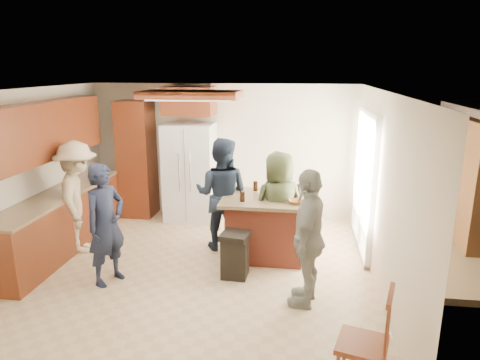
# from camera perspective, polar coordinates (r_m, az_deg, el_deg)

# --- Properties ---
(person_front_left) EXTENTS (0.64, 0.72, 1.62)m
(person_front_left) POSITION_cam_1_polar(r_m,az_deg,el_deg) (5.85, -17.45, -5.67)
(person_front_left) COLOR #191F32
(person_front_left) RESTS_ON ground
(person_behind_left) EXTENTS (0.91, 0.61, 1.77)m
(person_behind_left) POSITION_cam_1_polar(r_m,az_deg,el_deg) (6.63, -2.45, -1.92)
(person_behind_left) COLOR #192333
(person_behind_left) RESTS_ON ground
(person_behind_right) EXTENTS (0.94, 0.81, 1.63)m
(person_behind_right) POSITION_cam_1_polar(r_m,az_deg,el_deg) (6.31, 5.19, -3.48)
(person_behind_right) COLOR #333A22
(person_behind_right) RESTS_ON ground
(person_side_right) EXTENTS (0.68, 1.06, 1.68)m
(person_side_right) POSITION_cam_1_polar(r_m,az_deg,el_deg) (5.14, 9.10, -7.65)
(person_side_right) COLOR #979990
(person_side_right) RESTS_ON ground
(person_counter) EXTENTS (0.90, 1.23, 1.73)m
(person_counter) POSITION_cam_1_polar(r_m,az_deg,el_deg) (6.99, -20.78, -2.17)
(person_counter) COLOR tan
(person_counter) RESTS_ON ground
(left_cabinetry) EXTENTS (0.64, 3.00, 2.30)m
(left_cabinetry) POSITION_cam_1_polar(r_m,az_deg,el_deg) (7.10, -23.61, -1.42)
(left_cabinetry) COLOR maroon
(left_cabinetry) RESTS_ON ground
(back_wall_units) EXTENTS (1.80, 0.60, 2.45)m
(back_wall_units) POSITION_cam_1_polar(r_m,az_deg,el_deg) (8.20, -11.93, 4.60)
(back_wall_units) COLOR maroon
(back_wall_units) RESTS_ON ground
(refrigerator) EXTENTS (0.90, 0.76, 1.80)m
(refrigerator) POSITION_cam_1_polar(r_m,az_deg,el_deg) (7.99, -6.65, 1.05)
(refrigerator) COLOR white
(refrigerator) RESTS_ON ground
(kitchen_island) EXTENTS (1.28, 1.03, 0.93)m
(kitchen_island) POSITION_cam_1_polar(r_m,az_deg,el_deg) (6.48, 3.40, -6.14)
(kitchen_island) COLOR #9B3B28
(kitchen_island) RESTS_ON ground
(island_items) EXTENTS (0.92, 0.72, 0.15)m
(island_items) POSITION_cam_1_polar(r_m,az_deg,el_deg) (6.24, 5.60, -2.25)
(island_items) COLOR silver
(island_items) RESTS_ON kitchen_island
(trash_bin) EXTENTS (0.42, 0.42, 0.63)m
(trash_bin) POSITION_cam_1_polar(r_m,az_deg,el_deg) (5.91, -0.67, -9.89)
(trash_bin) COLOR black
(trash_bin) RESTS_ON ground
(spindle_chair) EXTENTS (0.52, 0.52, 0.99)m
(spindle_chair) POSITION_cam_1_polar(r_m,az_deg,el_deg) (4.12, 16.31, -20.35)
(spindle_chair) COLOR maroon
(spindle_chair) RESTS_ON ground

